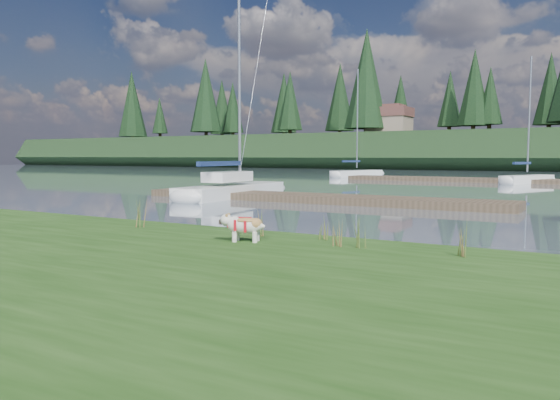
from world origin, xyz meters
The scene contains 21 objects.
ground centered at (0.00, 30.00, 0.00)m, with size 200.00×200.00×0.00m, color slate.
bank centered at (0.00, -6.00, 0.17)m, with size 60.00×9.00×0.35m, color #294D19.
ridge centered at (0.00, 73.00, 2.50)m, with size 200.00×20.00×5.00m, color black.
bulldog centered at (0.72, -2.93, 0.66)m, with size 0.83×0.52×0.49m.
sailboat_main centered at (-8.36, 10.02, 0.42)m, with size 2.08×8.20×11.76m.
dock_near centered at (-4.00, 9.00, 0.15)m, with size 16.00×2.00×0.30m, color #4C3D2C.
dock_far centered at (2.00, 30.00, 0.15)m, with size 26.00×2.20×0.30m, color #4C3D2C.
sailboat_bg_0 centered at (-12.66, 35.70, 0.33)m, with size 3.22×6.70×9.75m.
sailboat_bg_2 centered at (2.12, 29.96, 0.34)m, with size 3.33×5.53×8.66m.
weed_0 centered at (0.59, -2.23, 0.58)m, with size 0.17×0.14×0.56m.
weed_1 centered at (1.90, -2.03, 0.54)m, with size 0.17×0.14×0.46m.
weed_2 centered at (2.78, -2.51, 0.59)m, with size 0.17×0.14×0.57m.
weed_3 centered at (-2.28, -2.44, 0.62)m, with size 0.17×0.14×0.65m.
weed_4 centered at (2.40, -2.59, 0.55)m, with size 0.17×0.14×0.48m.
weed_5 centered at (4.44, -2.46, 0.62)m, with size 0.17×0.14×0.63m.
mud_lip centered at (0.00, -1.60, 0.07)m, with size 60.00×0.50×0.14m, color #33281C.
conifer_0 centered at (-55.00, 67.00, 12.64)m, with size 5.72×5.72×14.15m.
conifer_1 centered at (-40.00, 71.00, 11.28)m, with size 4.40×4.40×11.30m.
conifer_2 centered at (-25.00, 68.00, 13.54)m, with size 6.60×6.60×16.05m.
conifer_3 centered at (-10.00, 72.00, 11.74)m, with size 4.84×4.84×12.25m.
house_0 centered at (-22.00, 70.00, 7.31)m, with size 6.30×5.30×4.65m.
Camera 1 is at (6.22, -11.01, 1.90)m, focal length 35.00 mm.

